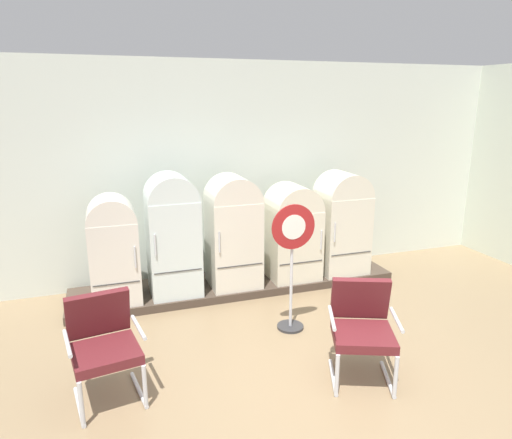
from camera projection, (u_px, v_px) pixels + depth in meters
name	position (u px, v px, depth m)	size (l,w,h in m)	color
ground	(335.00, 423.00, 3.95)	(12.00, 10.00, 0.05)	#866E4F
back_wall	(223.00, 171.00, 6.87)	(11.76, 0.12, 3.23)	silver
display_plinth	(236.00, 284.00, 6.70)	(4.66, 0.95, 0.11)	#45372D
refrigerator_0	(113.00, 247.00, 5.85)	(0.61, 0.64, 1.39)	silver
refrigerator_1	(173.00, 231.00, 6.09)	(0.67, 0.70, 1.63)	silver
refrigerator_2	(233.00, 228.00, 6.35)	(0.69, 0.68, 1.57)	silver
refrigerator_3	(292.00, 230.00, 6.66)	(0.71, 0.70, 1.39)	beige
refrigerator_4	(342.00, 220.00, 6.88)	(0.70, 0.67, 1.53)	silver
armchair_left	(103.00, 341.00, 4.15)	(0.71, 0.73, 0.97)	silver
armchair_right	(362.00, 324.00, 4.45)	(0.79, 0.82, 0.97)	silver
sign_stand	(292.00, 265.00, 5.31)	(0.52, 0.32, 1.54)	#2D2D30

